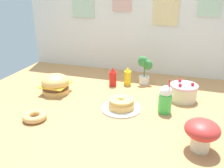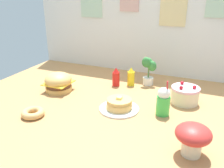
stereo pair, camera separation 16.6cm
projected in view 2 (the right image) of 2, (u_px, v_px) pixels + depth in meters
name	position (u px, v px, depth m)	size (l,w,h in m)	color
ground_plane	(113.00, 108.00, 1.87)	(2.48, 1.79, 0.02)	#B27F4C
back_wall	(147.00, 25.00, 2.45)	(2.48, 0.04, 0.98)	silver
burger	(58.00, 82.00, 2.13)	(0.23, 0.23, 0.17)	#DBA859
pancake_stack	(119.00, 105.00, 1.81)	(0.30, 0.30, 0.10)	white
layer_cake	(185.00, 95.00, 1.91)	(0.22, 0.22, 0.16)	beige
ketchup_bottle	(116.00, 77.00, 2.24)	(0.07, 0.07, 0.18)	red
mustard_bottle	(131.00, 77.00, 2.25)	(0.07, 0.07, 0.18)	yellow
cream_soda_cup	(163.00, 101.00, 1.72)	(0.10, 0.10, 0.26)	green
donut_pink_glaze	(33.00, 113.00, 1.72)	(0.16, 0.16, 0.05)	tan
potted_plant	(149.00, 70.00, 2.25)	(0.13, 0.10, 0.27)	white
mushroom_stool	(193.00, 137.00, 1.29)	(0.19, 0.19, 0.18)	beige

